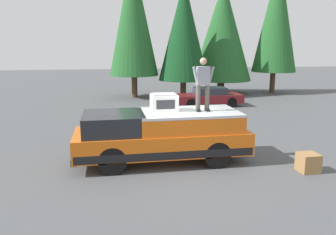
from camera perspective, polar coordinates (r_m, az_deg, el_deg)
name	(u,v)px	position (r m, az deg, el deg)	size (l,w,h in m)	color
ground_plane	(180,164)	(10.90, 1.96, -7.89)	(90.00, 90.00, 0.00)	#4C4F51
pickup_truck	(162,136)	(10.93, -1.05, -3.04)	(2.01, 5.54, 1.65)	orange
compressor_unit	(164,102)	(10.87, -0.67, 2.56)	(0.65, 0.84, 0.56)	white
person_on_truck_bed	(203,83)	(10.81, 5.89, 5.79)	(0.29, 0.72, 1.69)	#423D38
parked_car_maroon	(209,97)	(21.24, 6.82, 3.48)	(1.64, 4.10, 1.16)	maroon
wooden_crate	(308,163)	(11.06, 22.49, -7.01)	(0.56, 0.56, 0.56)	olive
conifer_far_left	(277,16)	(28.23, 17.78, 15.92)	(3.39, 3.39, 10.13)	#4C3826
conifer_left	(222,31)	(26.96, 9.14, 14.13)	(4.56, 4.56, 8.50)	#4C3826
conifer_center_left	(184,30)	(24.41, 2.65, 14.41)	(3.52, 3.52, 8.20)	#4C3826
conifer_center_right	(133,15)	(24.62, -5.89, 16.74)	(3.45, 3.45, 9.93)	#4C3826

